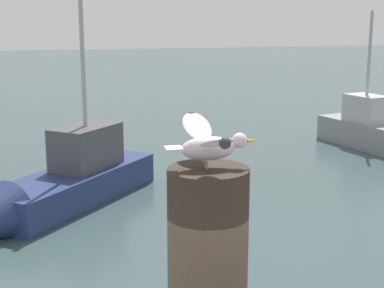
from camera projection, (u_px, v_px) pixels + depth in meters
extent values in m
cylinder|color=#382D23|center=(208.00, 288.00, 2.47)|extent=(0.35, 0.35, 1.07)
cylinder|color=tan|center=(207.00, 166.00, 2.33)|extent=(0.01, 0.01, 0.04)
cylinder|color=tan|center=(205.00, 163.00, 2.37)|extent=(0.01, 0.01, 0.04)
ellipsoid|color=silver|center=(208.00, 148.00, 2.34)|extent=(0.24, 0.10, 0.10)
sphere|color=silver|center=(240.00, 140.00, 2.36)|extent=(0.06, 0.06, 0.06)
cone|color=gold|center=(252.00, 141.00, 2.37)|extent=(0.05, 0.02, 0.02)
cube|color=silver|center=(174.00, 149.00, 2.31)|extent=(0.07, 0.08, 0.01)
ellipsoid|color=silver|center=(217.00, 143.00, 2.15)|extent=(0.14, 0.26, 0.10)
sphere|color=#313131|center=(225.00, 143.00, 2.04)|extent=(0.04, 0.04, 0.04)
ellipsoid|color=silver|center=(197.00, 126.00, 2.49)|extent=(0.14, 0.26, 0.10)
sphere|color=#313131|center=(191.00, 116.00, 2.59)|extent=(0.04, 0.04, 0.04)
cube|color=navy|center=(75.00, 187.00, 10.43)|extent=(3.34, 3.49, 0.58)
cube|color=#47474C|center=(86.00, 147.00, 10.61)|extent=(1.47, 1.51, 0.78)
cylinder|color=#A5A5A8|center=(82.00, 45.00, 10.20)|extent=(0.08, 0.08, 2.93)
cube|color=gray|center=(373.00, 136.00, 14.72)|extent=(1.54, 3.44, 0.66)
cube|color=#B2B2B7|center=(366.00, 108.00, 14.85)|extent=(0.89, 1.17, 0.69)
cylinder|color=#A5A5A8|center=(370.00, 54.00, 14.54)|extent=(0.08, 0.08, 2.14)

